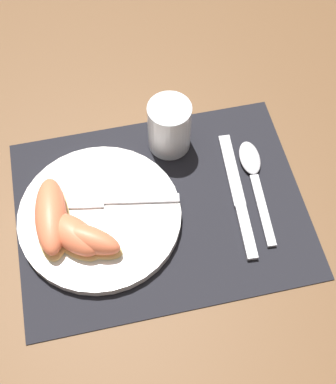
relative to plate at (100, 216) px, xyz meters
The scene contains 11 objects.
ground_plane 0.10m from the plate, ahead, with size 3.00×3.00×0.00m, color brown.
placemat 0.10m from the plate, ahead, with size 0.45×0.34×0.00m.
plate is the anchor object (origin of this frame).
juice_glass 0.18m from the plate, 40.75° to the left, with size 0.07×0.07×0.09m.
knife 0.22m from the plate, ahead, with size 0.04×0.23×0.01m.
spoon 0.26m from the plate, ahead, with size 0.04×0.20×0.01m.
fork 0.03m from the plate, 46.07° to the left, with size 0.19×0.05×0.00m.
citrus_wedge_0 0.08m from the plate, behind, with size 0.06×0.14×0.04m.
citrus_wedge_1 0.06m from the plate, 153.33° to the right, with size 0.10×0.12×0.04m.
citrus_wedge_2 0.06m from the plate, 137.64° to the right, with size 0.10×0.11×0.04m.
citrus_wedge_3 0.06m from the plate, 118.24° to the right, with size 0.12×0.10×0.04m.
Camera 1 is at (-0.07, -0.40, 0.75)m, focal length 50.00 mm.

